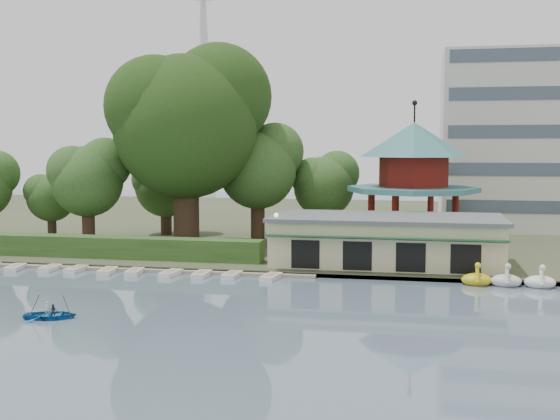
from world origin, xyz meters
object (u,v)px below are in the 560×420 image
(rowboat_with_passengers, at_px, (51,311))
(dock, at_px, (108,268))
(boathouse, at_px, (386,240))
(big_tree, at_px, (188,117))
(pavilion, at_px, (414,172))

(rowboat_with_passengers, bearing_deg, dock, 103.24)
(boathouse, relative_size, big_tree, 0.97)
(pavilion, bearing_deg, boathouse, -101.28)
(pavilion, bearing_deg, rowboat_with_passengers, -123.84)
(dock, height_order, rowboat_with_passengers, rowboat_with_passengers)
(boathouse, height_order, big_tree, big_tree)
(dock, distance_m, rowboat_with_passengers, 15.97)
(pavilion, distance_m, rowboat_with_passengers, 37.20)
(dock, relative_size, pavilion, 2.52)
(dock, distance_m, boathouse, 22.62)
(dock, relative_size, boathouse, 1.83)
(big_tree, bearing_deg, dock, -106.12)
(big_tree, relative_size, rowboat_with_passengers, 4.01)
(big_tree, bearing_deg, rowboat_with_passengers, -88.98)
(rowboat_with_passengers, bearing_deg, boathouse, 47.92)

